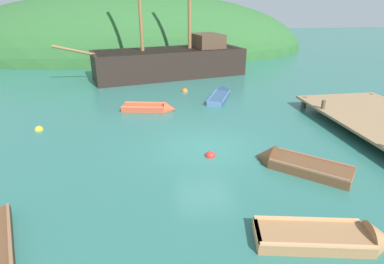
# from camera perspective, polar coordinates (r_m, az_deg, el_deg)

# --- Properties ---
(ground_plane) EXTENTS (120.00, 120.00, 0.00)m
(ground_plane) POSITION_cam_1_polar(r_m,az_deg,el_deg) (13.30, 2.36, -2.95)
(ground_plane) COLOR #2D6B60
(shore_hill) EXTENTS (43.58, 22.47, 13.82)m
(shore_hill) POSITION_cam_1_polar(r_m,az_deg,el_deg) (41.05, -11.18, 14.27)
(shore_hill) COLOR #2D602D
(shore_hill) RESTS_ON ground
(sailing_ship) EXTENTS (14.89, 6.80, 12.46)m
(sailing_ship) POSITION_cam_1_polar(r_m,az_deg,el_deg) (26.53, -3.86, 12.06)
(sailing_ship) COLOR black
(sailing_ship) RESTS_ON ground
(rowboat_outer_left) EXTENTS (3.14, 1.52, 0.89)m
(rowboat_outer_left) POSITION_cam_1_polar(r_m,az_deg,el_deg) (18.03, -7.30, 4.24)
(rowboat_outer_left) COLOR #C64C2D
(rowboat_outer_left) RESTS_ON ground
(rowboat_portside) EXTENTS (3.36, 3.22, 1.12)m
(rowboat_portside) POSITION_cam_1_polar(r_m,az_deg,el_deg) (12.33, 18.09, -5.76)
(rowboat_portside) COLOR brown
(rowboat_portside) RESTS_ON ground
(rowboat_far) EXTENTS (2.34, 3.59, 0.92)m
(rowboat_far) POSITION_cam_1_polar(r_m,az_deg,el_deg) (20.38, 5.26, 6.48)
(rowboat_far) COLOR #335175
(rowboat_far) RESTS_ON ground
(rowboat_center) EXTENTS (3.70, 1.75, 1.03)m
(rowboat_center) POSITION_cam_1_polar(r_m,az_deg,el_deg) (9.26, 24.53, -17.42)
(rowboat_center) COLOR #9E7047
(rowboat_center) RESTS_ON ground
(buoy_orange) EXTENTS (0.43, 0.43, 0.43)m
(buoy_orange) POSITION_cam_1_polar(r_m,az_deg,el_deg) (21.82, -1.34, 7.43)
(buoy_orange) COLOR orange
(buoy_orange) RESTS_ON ground
(buoy_yellow) EXTENTS (0.40, 0.40, 0.40)m
(buoy_yellow) POSITION_cam_1_polar(r_m,az_deg,el_deg) (16.87, -26.14, 0.34)
(buoy_yellow) COLOR yellow
(buoy_yellow) RESTS_ON ground
(buoy_red) EXTENTS (0.42, 0.42, 0.42)m
(buoy_red) POSITION_cam_1_polar(r_m,az_deg,el_deg) (12.63, 3.34, -4.43)
(buoy_red) COLOR red
(buoy_red) RESTS_ON ground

